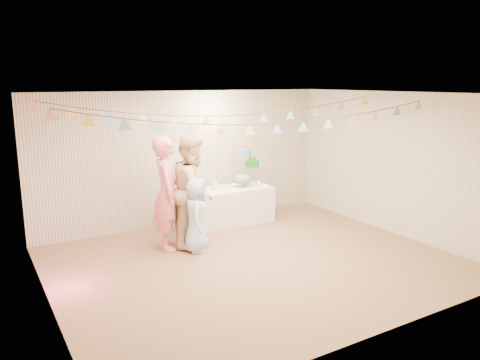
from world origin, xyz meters
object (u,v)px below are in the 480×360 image
person_adult_a (167,193)px  person_adult_b (193,190)px  cake_stand (247,165)px  table (225,206)px  person_child (196,215)px

person_adult_a → person_adult_b: (0.45, -0.06, 0.00)m
cake_stand → person_adult_b: 1.77m
person_adult_a → person_adult_b: bearing=-77.5°
table → cake_stand: cake_stand is taller
table → person_adult_b: 1.40m
table → cake_stand: 0.95m
table → person_child: person_child is taller
person_child → cake_stand: bearing=-28.4°
cake_stand → person_child: bearing=-145.8°
person_adult_a → person_child: (0.35, -0.39, -0.34)m
person_child → table: bearing=-18.6°
table → person_adult_b: size_ratio=0.99×
cake_stand → person_adult_b: size_ratio=0.40×
person_adult_a → person_child: size_ratio=1.56×
person_adult_b → person_child: 0.49m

